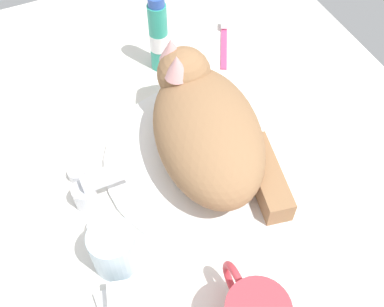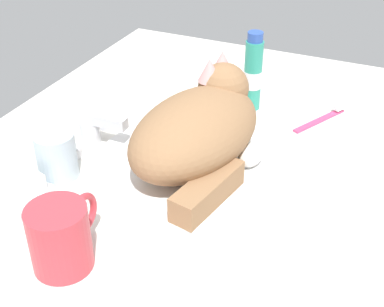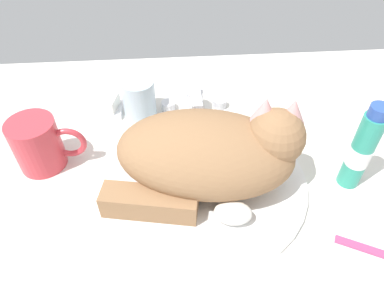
% 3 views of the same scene
% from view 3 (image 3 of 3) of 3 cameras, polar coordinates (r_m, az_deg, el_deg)
% --- Properties ---
extents(ground_plane, '(1.10, 0.83, 0.03)m').
position_cam_3_polar(ground_plane, '(0.61, 1.86, -5.59)').
color(ground_plane, silver).
extents(sink_basin, '(0.34, 0.34, 0.01)m').
position_cam_3_polar(sink_basin, '(0.60, 1.91, -4.36)').
color(sink_basin, white).
rests_on(sink_basin, ground_plane).
extents(faucet, '(0.13, 0.09, 0.06)m').
position_cam_3_polar(faucet, '(0.73, 0.40, 8.45)').
color(faucet, silver).
rests_on(faucet, ground_plane).
extents(cat, '(0.32, 0.21, 0.15)m').
position_cam_3_polar(cat, '(0.55, 3.35, 0.05)').
color(cat, '#936B47').
rests_on(cat, sink_basin).
extents(coffee_mug, '(0.12, 0.08, 0.09)m').
position_cam_3_polar(coffee_mug, '(0.65, -23.25, 1.37)').
color(coffee_mug, '#C63842').
rests_on(coffee_mug, ground_plane).
extents(rinse_cup, '(0.06, 0.06, 0.08)m').
position_cam_3_polar(rinse_cup, '(0.72, -8.47, 8.72)').
color(rinse_cup, silver).
rests_on(rinse_cup, ground_plane).
extents(soap_dish, '(0.09, 0.06, 0.01)m').
position_cam_3_polar(soap_dish, '(0.76, -14.46, 6.88)').
color(soap_dish, white).
rests_on(soap_dish, ground_plane).
extents(soap_bar, '(0.08, 0.06, 0.03)m').
position_cam_3_polar(soap_bar, '(0.75, -14.72, 8.02)').
color(soap_bar, white).
rests_on(soap_bar, soap_dish).
extents(toothpaste_bottle, '(0.04, 0.04, 0.16)m').
position_cam_3_polar(toothpaste_bottle, '(0.61, 25.46, 0.50)').
color(toothpaste_bottle, teal).
rests_on(toothpaste_bottle, ground_plane).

